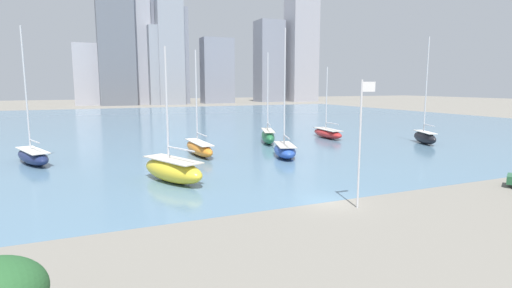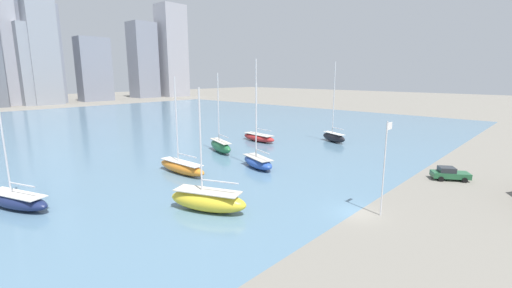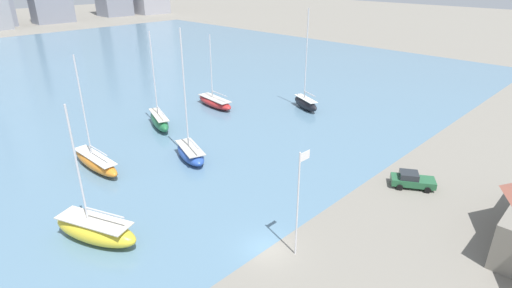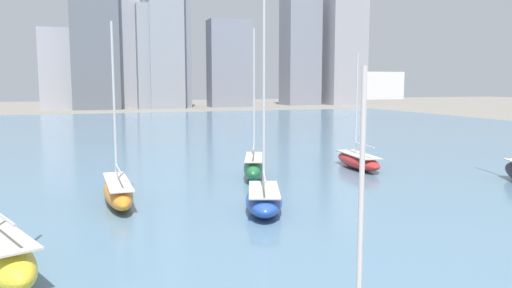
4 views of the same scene
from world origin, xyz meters
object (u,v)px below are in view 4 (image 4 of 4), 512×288
object	(u,v)px
flag_pole	(363,228)
sailboat_orange	(118,191)
sailboat_blue	(264,198)
sailboat_green	(254,166)
sailboat_red	(358,160)

from	to	relation	value
flag_pole	sailboat_orange	size ratio (longest dim) A/B	0.70
flag_pole	sailboat_blue	bearing A→B (deg)	76.99
sailboat_green	flag_pole	bearing A→B (deg)	-84.13
sailboat_orange	sailboat_green	distance (m)	14.08
flag_pole	sailboat_blue	xyz separation A→B (m)	(4.75, 20.56, -4.14)
flag_pole	sailboat_green	distance (m)	33.74
flag_pole	sailboat_blue	distance (m)	21.50
sailboat_orange	sailboat_red	world-z (taller)	sailboat_orange
sailboat_orange	sailboat_red	distance (m)	25.92
sailboat_orange	sailboat_blue	xyz separation A→B (m)	(9.34, -5.86, 0.01)
sailboat_red	flag_pole	bearing A→B (deg)	-114.23
sailboat_green	sailboat_red	bearing A→B (deg)	27.62
sailboat_blue	sailboat_green	world-z (taller)	sailboat_blue
sailboat_green	sailboat_orange	bearing A→B (deg)	-134.51
flag_pole	sailboat_red	size ratio (longest dim) A/B	0.78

